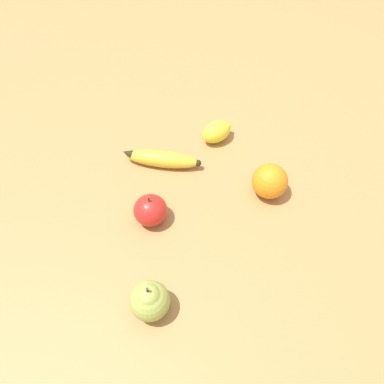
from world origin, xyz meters
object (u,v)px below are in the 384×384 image
at_px(lemon, 217,132).
at_px(pear, 150,300).
at_px(banana, 161,159).
at_px(apple, 150,210).
at_px(orange, 270,182).

bearing_deg(lemon, pear, -117.77).
height_order(banana, apple, apple).
distance_m(banana, pear, 0.37).
height_order(orange, apple, orange).
relative_size(orange, pear, 0.87).
relative_size(banana, orange, 2.36).
height_order(pear, apple, pear).
distance_m(banana, orange, 0.27).
distance_m(orange, lemon, 0.21).
xyz_separation_m(banana, pear, (-0.07, -0.36, 0.02)).
bearing_deg(pear, apple, 83.15).
xyz_separation_m(banana, orange, (0.23, -0.13, 0.02)).
bearing_deg(pear, banana, 79.19).
relative_size(pear, apple, 1.18).
xyz_separation_m(banana, lemon, (0.15, 0.06, 0.01)).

